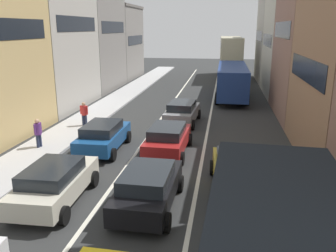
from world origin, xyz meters
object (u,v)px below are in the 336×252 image
at_px(wagon_left_lane_second, 55,182).
at_px(sedan_left_lane_third, 103,136).
at_px(bus_far_queue_secondary, 230,55).
at_px(coupe_centre_lane_fourth, 182,112).
at_px(pedestrian_near_kerb, 84,113).
at_px(sedan_centre_lane_second, 148,187).
at_px(hatchback_centre_lane_third, 168,139).
at_px(removalist_box_truck, 273,252).
at_px(bus_mid_queue_primary, 232,79).
at_px(pedestrian_mid_sidewalk, 38,132).
at_px(sedan_right_lane_behind_truck, 237,172).

height_order(wagon_left_lane_second, sedan_left_lane_third, same).
bearing_deg(bus_far_queue_secondary, wagon_left_lane_second, 167.93).
bearing_deg(coupe_centre_lane_fourth, pedestrian_near_kerb, 111.66).
relative_size(sedan_centre_lane_second, hatchback_centre_lane_third, 1.00).
xyz_separation_m(wagon_left_lane_second, pedestrian_near_kerb, (-2.83, 9.79, 0.15)).
relative_size(sedan_centre_lane_second, bus_far_queue_secondary, 0.41).
distance_m(hatchback_centre_lane_third, sedan_left_lane_third, 3.39).
distance_m(wagon_left_lane_second, bus_far_queue_secondary, 35.37).
distance_m(removalist_box_truck, bus_mid_queue_primary, 26.19).
height_order(sedan_left_lane_third, coupe_centre_lane_fourth, same).
distance_m(sedan_left_lane_third, pedestrian_near_kerb, 4.83).
distance_m(removalist_box_truck, wagon_left_lane_second, 8.55).
relative_size(removalist_box_truck, wagon_left_lane_second, 1.80).
bearing_deg(pedestrian_mid_sidewalk, bus_far_queue_secondary, -96.46).
xyz_separation_m(sedan_centre_lane_second, hatchback_centre_lane_third, (-0.21, 5.66, 0.00)).
relative_size(wagon_left_lane_second, pedestrian_mid_sidewalk, 2.61).
bearing_deg(hatchback_centre_lane_third, sedan_right_lane_behind_truck, -136.86).
distance_m(sedan_left_lane_third, pedestrian_mid_sidewalk, 3.42).
distance_m(bus_far_queue_secondary, pedestrian_near_kerb, 26.67).
distance_m(sedan_left_lane_third, coupe_centre_lane_fourth, 6.92).
distance_m(coupe_centre_lane_fourth, bus_mid_queue_primary, 10.25).
distance_m(removalist_box_truck, pedestrian_mid_sidewalk, 14.66).
height_order(coupe_centre_lane_fourth, bus_far_queue_secondary, bus_far_queue_secondary).
bearing_deg(sedan_centre_lane_second, removalist_box_truck, -143.00).
distance_m(removalist_box_truck, hatchback_centre_lane_third, 11.28).
distance_m(coupe_centre_lane_fourth, sedan_right_lane_behind_truck, 10.32).
xyz_separation_m(wagon_left_lane_second, pedestrian_mid_sidewalk, (-3.56, 5.35, 0.15)).
bearing_deg(hatchback_centre_lane_third, pedestrian_near_kerb, 58.24).
relative_size(hatchback_centre_lane_third, bus_far_queue_secondary, 0.41).
height_order(hatchback_centre_lane_third, pedestrian_near_kerb, pedestrian_near_kerb).
bearing_deg(sedan_centre_lane_second, pedestrian_mid_sidewalk, 54.25).
relative_size(sedan_right_lane_behind_truck, pedestrian_mid_sidewalk, 2.65).
bearing_deg(bus_far_queue_secondary, hatchback_centre_lane_third, 172.05).
relative_size(sedan_left_lane_third, sedan_right_lane_behind_truck, 0.98).
bearing_deg(wagon_left_lane_second, removalist_box_truck, -125.38).
bearing_deg(sedan_centre_lane_second, pedestrian_near_kerb, 33.91).
distance_m(sedan_centre_lane_second, pedestrian_mid_sidewalk, 8.72).
xyz_separation_m(wagon_left_lane_second, coupe_centre_lane_fourth, (3.23, 11.80, 0.00)).
bearing_deg(sedan_left_lane_third, wagon_left_lane_second, -179.07).
bearing_deg(coupe_centre_lane_fourth, sedan_left_lane_third, 153.97).
xyz_separation_m(hatchback_centre_lane_third, sedan_left_lane_third, (-3.39, -0.05, 0.00)).
height_order(sedan_centre_lane_second, coupe_centre_lane_fourth, same).
relative_size(hatchback_centre_lane_third, sedan_right_lane_behind_truck, 0.99).
distance_m(hatchback_centre_lane_third, coupe_centre_lane_fourth, 5.99).
xyz_separation_m(sedan_centre_lane_second, bus_far_queue_secondary, (3.09, 34.55, 2.03)).
distance_m(sedan_right_lane_behind_truck, bus_far_queue_secondary, 32.73).
bearing_deg(removalist_box_truck, wagon_left_lane_second, 58.34).
bearing_deg(sedan_right_lane_behind_truck, coupe_centre_lane_fourth, 15.67).
relative_size(hatchback_centre_lane_third, coupe_centre_lane_fourth, 0.99).
height_order(sedan_right_lane_behind_truck, pedestrian_near_kerb, pedestrian_near_kerb).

